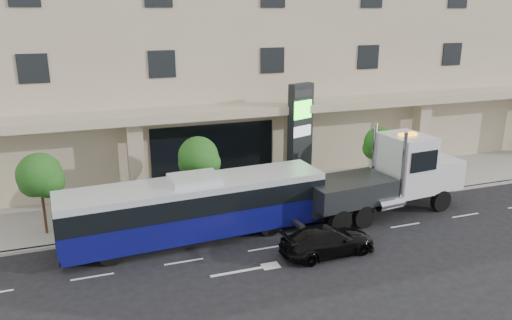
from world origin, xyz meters
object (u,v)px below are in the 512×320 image
Objects in this scene: tow_truck at (391,178)px; signage_pylon at (300,136)px; black_sedan at (328,241)px; city_bus at (196,207)px.

tow_truck is 6.22m from signage_pylon.
tow_truck reaches higher than black_sedan.
black_sedan is (5.42, -3.74, -1.02)m from city_bus.
signage_pylon is (7.81, 4.77, 1.83)m from city_bus.
signage_pylon is at bearing 27.87° from city_bus.
signage_pylon is at bearing 117.67° from tow_truck.
tow_truck is (11.11, -0.29, 0.34)m from city_bus.
city_bus is 6.67m from black_sedan.
signage_pylon is (2.39, 8.51, 2.86)m from black_sedan.
black_sedan is 0.69× the size of signage_pylon.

